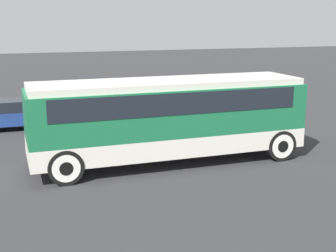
{
  "coord_description": "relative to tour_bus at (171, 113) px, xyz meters",
  "views": [
    {
      "loc": [
        -5.42,
        -15.3,
        5.06
      ],
      "look_at": [
        0.0,
        0.0,
        1.35
      ],
      "focal_mm": 50.0,
      "sensor_mm": 36.0,
      "label": 1
    }
  ],
  "objects": [
    {
      "name": "ground_plane",
      "position": [
        -0.1,
        0.0,
        -1.82
      ],
      "size": [
        120.0,
        120.0,
        0.0
      ],
      "primitive_type": "plane",
      "color": "#2D2D30"
    },
    {
      "name": "tour_bus",
      "position": [
        0.0,
        0.0,
        0.0
      ],
      "size": [
        9.76,
        2.64,
        3.0
      ],
      "color": "silver",
      "rests_on": "ground_plane"
    },
    {
      "name": "parked_car_near",
      "position": [
        3.48,
        8.48,
        -1.13
      ],
      "size": [
        4.35,
        1.88,
        1.37
      ],
      "color": "black",
      "rests_on": "ground_plane"
    },
    {
      "name": "parked_car_mid",
      "position": [
        -4.99,
        7.5,
        -1.12
      ],
      "size": [
        4.22,
        1.79,
        1.37
      ],
      "color": "navy",
      "rests_on": "ground_plane"
    }
  ]
}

